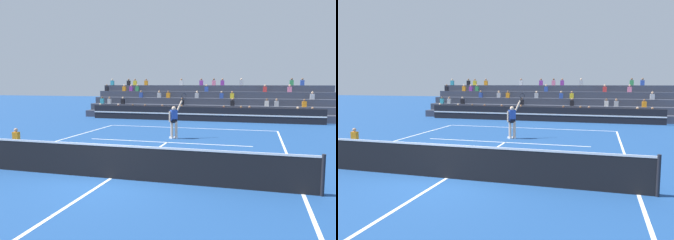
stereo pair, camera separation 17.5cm
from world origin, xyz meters
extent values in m
plane|color=navy|center=(0.00, 0.00, 0.00)|extent=(120.00, 120.00, 0.00)
cube|color=white|center=(0.00, 11.90, 0.00)|extent=(11.00, 0.10, 0.01)
cube|color=white|center=(5.50, 0.00, 0.00)|extent=(0.10, 23.80, 0.01)
cube|color=white|center=(0.00, 6.43, 0.00)|extent=(8.25, 0.10, 0.01)
cube|color=white|center=(0.00, 0.00, 0.00)|extent=(0.10, 12.85, 0.01)
cylinder|color=black|center=(5.95, 0.00, 0.55)|extent=(0.10, 0.10, 1.10)
cube|color=black|center=(0.00, 0.00, 0.50)|extent=(11.90, 0.02, 1.00)
cube|color=white|center=(0.00, 0.00, 1.03)|extent=(11.90, 0.04, 0.06)
cube|color=black|center=(0.00, 16.08, 0.55)|extent=(18.00, 0.24, 1.10)
cube|color=white|center=(0.00, 15.95, 0.55)|extent=(18.00, 0.02, 0.10)
cube|color=#383D4C|center=(0.00, 17.36, 0.28)|extent=(20.74, 0.95, 0.55)
cube|color=red|center=(1.71, 17.19, 0.77)|extent=(0.32, 0.22, 0.44)
sphere|color=brown|center=(1.71, 17.19, 1.09)|extent=(0.18, 0.18, 0.18)
cube|color=silver|center=(-1.75, 17.19, 0.77)|extent=(0.32, 0.22, 0.44)
sphere|color=#9E7051|center=(-1.75, 17.19, 1.09)|extent=(0.18, 0.18, 0.18)
cube|color=orange|center=(3.03, 17.19, 0.77)|extent=(0.32, 0.22, 0.44)
sphere|color=brown|center=(3.03, 17.19, 1.09)|extent=(0.18, 0.18, 0.18)
cube|color=pink|center=(-3.39, 17.19, 0.77)|extent=(0.32, 0.22, 0.44)
sphere|color=#9E7051|center=(-3.39, 17.19, 1.09)|extent=(0.18, 0.18, 0.18)
cube|color=red|center=(-7.36, 17.19, 0.77)|extent=(0.32, 0.22, 0.44)
sphere|color=beige|center=(-7.36, 17.19, 1.09)|extent=(0.18, 0.18, 0.18)
cube|color=#338C4C|center=(-9.09, 17.19, 0.77)|extent=(0.32, 0.22, 0.44)
sphere|color=beige|center=(-9.09, 17.19, 1.09)|extent=(0.18, 0.18, 0.18)
cube|color=pink|center=(3.67, 17.19, 0.77)|extent=(0.32, 0.22, 0.44)
sphere|color=#9E7051|center=(3.67, 17.19, 1.09)|extent=(0.18, 0.18, 0.18)
cube|color=pink|center=(-4.91, 17.19, 0.77)|extent=(0.32, 0.22, 0.44)
sphere|color=brown|center=(-4.91, 17.19, 1.09)|extent=(0.18, 0.18, 0.18)
cube|color=silver|center=(8.21, 17.19, 0.77)|extent=(0.32, 0.22, 0.44)
sphere|color=#9E7051|center=(8.21, 17.19, 1.09)|extent=(0.18, 0.18, 0.18)
cube|color=black|center=(-6.03, 17.19, 0.77)|extent=(0.32, 0.22, 0.44)
sphere|color=brown|center=(-6.03, 17.19, 1.09)|extent=(0.18, 0.18, 0.18)
cube|color=orange|center=(7.18, 17.19, 0.77)|extent=(0.32, 0.22, 0.44)
sphere|color=beige|center=(7.18, 17.19, 1.09)|extent=(0.18, 0.18, 0.18)
cube|color=#383D4C|center=(0.00, 18.31, 0.55)|extent=(20.74, 0.95, 1.10)
cube|color=#B2B2B7|center=(-8.65, 18.14, 1.32)|extent=(0.32, 0.22, 0.44)
sphere|color=#9E7051|center=(-8.65, 18.14, 1.64)|extent=(0.18, 0.18, 0.18)
cube|color=black|center=(-7.35, 18.14, 1.32)|extent=(0.32, 0.22, 0.44)
sphere|color=beige|center=(-7.35, 18.14, 1.64)|extent=(0.18, 0.18, 0.18)
cube|color=#B2B2B7|center=(5.71, 18.14, 1.32)|extent=(0.32, 0.22, 0.44)
sphere|color=#9E7051|center=(5.71, 18.14, 1.64)|extent=(0.18, 0.18, 0.18)
cube|color=black|center=(2.29, 18.14, 1.32)|extent=(0.32, 0.22, 0.44)
sphere|color=#9E7051|center=(2.29, 18.14, 1.64)|extent=(0.18, 0.18, 0.18)
cube|color=orange|center=(7.75, 18.14, 1.32)|extent=(0.32, 0.22, 0.44)
sphere|color=brown|center=(7.75, 18.14, 1.64)|extent=(0.18, 0.18, 0.18)
cube|color=silver|center=(4.97, 18.14, 1.32)|extent=(0.32, 0.22, 0.44)
sphere|color=brown|center=(4.97, 18.14, 1.64)|extent=(0.18, 0.18, 0.18)
cube|color=black|center=(-1.91, 18.14, 1.32)|extent=(0.32, 0.22, 0.44)
sphere|color=#9E7051|center=(-1.91, 18.14, 1.64)|extent=(0.18, 0.18, 0.18)
cube|color=teal|center=(-9.37, 18.14, 1.32)|extent=(0.32, 0.22, 0.44)
sphere|color=brown|center=(-9.37, 18.14, 1.64)|extent=(0.18, 0.18, 0.18)
cube|color=#383D4C|center=(0.00, 19.26, 0.83)|extent=(20.74, 0.95, 1.65)
cube|color=orange|center=(-3.40, 19.09, 1.87)|extent=(0.32, 0.22, 0.44)
sphere|color=brown|center=(-3.40, 19.09, 2.19)|extent=(0.18, 0.18, 0.18)
cube|color=#2D4CA5|center=(-5.96, 19.09, 1.87)|extent=(0.32, 0.22, 0.44)
sphere|color=#9E7051|center=(-5.96, 19.09, 2.19)|extent=(0.18, 0.18, 0.18)
cube|color=#B2B2B7|center=(-4.24, 19.09, 1.87)|extent=(0.32, 0.22, 0.44)
sphere|color=tan|center=(-4.24, 19.09, 2.19)|extent=(0.18, 0.18, 0.18)
cube|color=#B2B2B7|center=(-0.83, 19.09, 1.87)|extent=(0.32, 0.22, 0.44)
sphere|color=beige|center=(-0.83, 19.09, 2.19)|extent=(0.18, 0.18, 0.18)
cube|color=#2D4CA5|center=(1.29, 19.09, 1.87)|extent=(0.32, 0.22, 0.44)
sphere|color=tan|center=(1.29, 19.09, 2.19)|extent=(0.18, 0.18, 0.18)
cube|color=yellow|center=(2.18, 19.09, 1.87)|extent=(0.32, 0.22, 0.44)
sphere|color=#9E7051|center=(2.18, 19.09, 2.19)|extent=(0.18, 0.18, 0.18)
cube|color=#B2B2B7|center=(8.43, 19.09, 1.87)|extent=(0.32, 0.22, 0.44)
sphere|color=tan|center=(8.43, 19.09, 2.19)|extent=(0.18, 0.18, 0.18)
cube|color=#383D4C|center=(0.00, 20.21, 1.10)|extent=(20.74, 0.95, 2.20)
cube|color=black|center=(-9.82, 20.04, 2.42)|extent=(0.32, 0.22, 0.44)
sphere|color=brown|center=(-9.82, 20.04, 2.74)|extent=(0.18, 0.18, 0.18)
cube|color=pink|center=(6.81, 20.04, 2.42)|extent=(0.32, 0.22, 0.44)
sphere|color=tan|center=(6.81, 20.04, 2.74)|extent=(0.18, 0.18, 0.18)
cube|color=#2D4CA5|center=(-0.14, 20.04, 2.42)|extent=(0.32, 0.22, 0.44)
sphere|color=tan|center=(-0.14, 20.04, 2.74)|extent=(0.18, 0.18, 0.18)
cube|color=orange|center=(-8.00, 20.04, 2.42)|extent=(0.32, 0.22, 0.44)
sphere|color=beige|center=(-8.00, 20.04, 2.74)|extent=(0.18, 0.18, 0.18)
cube|color=red|center=(4.83, 20.04, 2.42)|extent=(0.32, 0.22, 0.44)
sphere|color=tan|center=(4.83, 20.04, 2.74)|extent=(0.18, 0.18, 0.18)
cube|color=#338C4C|center=(-6.68, 20.04, 2.42)|extent=(0.32, 0.22, 0.44)
sphere|color=tan|center=(-6.68, 20.04, 2.74)|extent=(0.18, 0.18, 0.18)
cube|color=purple|center=(-7.30, 20.04, 2.42)|extent=(0.32, 0.22, 0.44)
sphere|color=beige|center=(-7.30, 20.04, 2.74)|extent=(0.18, 0.18, 0.18)
cube|color=#383D4C|center=(0.00, 21.16, 1.38)|extent=(20.74, 0.95, 2.75)
cube|color=teal|center=(-9.66, 20.99, 2.97)|extent=(0.32, 0.22, 0.44)
sphere|color=beige|center=(-9.66, 20.99, 3.29)|extent=(0.18, 0.18, 0.18)
cube|color=#B2B2B7|center=(2.82, 20.99, 2.97)|extent=(0.32, 0.22, 0.44)
sphere|color=beige|center=(2.82, 20.99, 3.29)|extent=(0.18, 0.18, 0.18)
cube|color=purple|center=(-0.78, 20.99, 2.97)|extent=(0.32, 0.22, 0.44)
sphere|color=brown|center=(-0.78, 20.99, 3.29)|extent=(0.18, 0.18, 0.18)
cube|color=pink|center=(0.37, 20.99, 2.97)|extent=(0.32, 0.22, 0.44)
sphere|color=brown|center=(0.37, 20.99, 3.29)|extent=(0.18, 0.18, 0.18)
cube|color=black|center=(-7.93, 20.99, 2.97)|extent=(0.32, 0.22, 0.44)
sphere|color=brown|center=(-7.93, 20.99, 3.29)|extent=(0.18, 0.18, 0.18)
cube|color=yellow|center=(-7.27, 20.99, 2.97)|extent=(0.32, 0.22, 0.44)
sphere|color=#9E7051|center=(-7.27, 20.99, 3.29)|extent=(0.18, 0.18, 0.18)
cube|color=silver|center=(-2.65, 20.99, 2.97)|extent=(0.32, 0.22, 0.44)
sphere|color=#9E7051|center=(-2.65, 20.99, 3.29)|extent=(0.18, 0.18, 0.18)
cube|color=#2D4CA5|center=(7.88, 20.99, 2.97)|extent=(0.32, 0.22, 0.44)
sphere|color=brown|center=(7.88, 20.99, 3.29)|extent=(0.18, 0.18, 0.18)
cube|color=purple|center=(1.15, 20.99, 2.97)|extent=(0.32, 0.22, 0.44)
sphere|color=#9E7051|center=(1.15, 20.99, 3.29)|extent=(0.18, 0.18, 0.18)
cube|color=orange|center=(-6.13, 20.99, 2.97)|extent=(0.32, 0.22, 0.44)
sphere|color=#9E7051|center=(-6.13, 20.99, 3.29)|extent=(0.18, 0.18, 0.18)
cube|color=#338C4C|center=(7.02, 20.99, 2.97)|extent=(0.32, 0.22, 0.44)
sphere|color=brown|center=(7.02, 20.99, 3.29)|extent=(0.18, 0.18, 0.18)
cube|color=black|center=(-6.48, 3.63, 0.06)|extent=(0.28, 0.36, 0.12)
cube|color=black|center=(-6.48, 3.63, 0.18)|extent=(0.28, 0.24, 0.18)
cube|color=orange|center=(-6.48, 3.63, 0.47)|extent=(0.30, 0.18, 0.40)
sphere|color=tan|center=(-6.48, 3.63, 0.76)|extent=(0.17, 0.17, 0.17)
cylinder|color=beige|center=(-0.06, 7.59, 0.45)|extent=(0.14, 0.14, 0.90)
cylinder|color=beige|center=(0.16, 7.69, 0.45)|extent=(0.14, 0.14, 0.90)
cube|color=black|center=(0.03, 7.65, 0.94)|extent=(0.37, 0.37, 0.20)
cube|color=#2D4CA5|center=(0.03, 7.65, 1.24)|extent=(0.39, 0.40, 0.56)
sphere|color=beige|center=(0.03, 7.65, 1.60)|extent=(0.22, 0.22, 0.22)
cube|color=white|center=(-0.08, 7.62, 0.04)|extent=(0.27, 0.27, 0.09)
cube|color=white|center=(0.13, 7.72, 0.04)|extent=(0.27, 0.27, 0.09)
cylinder|color=beige|center=(-0.14, 7.48, 1.18)|extent=(0.09, 0.09, 0.56)
cylinder|color=beige|center=(0.28, 7.91, 1.72)|extent=(0.32, 0.32, 0.57)
cylinder|color=black|center=(0.41, 8.04, 2.08)|extent=(0.12, 0.12, 0.21)
torus|color=black|center=(0.47, 8.10, 2.24)|extent=(0.31, 0.32, 0.42)
sphere|color=#C6DB33|center=(-3.00, 4.75, 0.03)|extent=(0.07, 0.07, 0.07)
camera|label=1|loc=(4.28, -8.95, 2.89)|focal=35.00mm
camera|label=2|loc=(4.45, -8.90, 2.89)|focal=35.00mm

